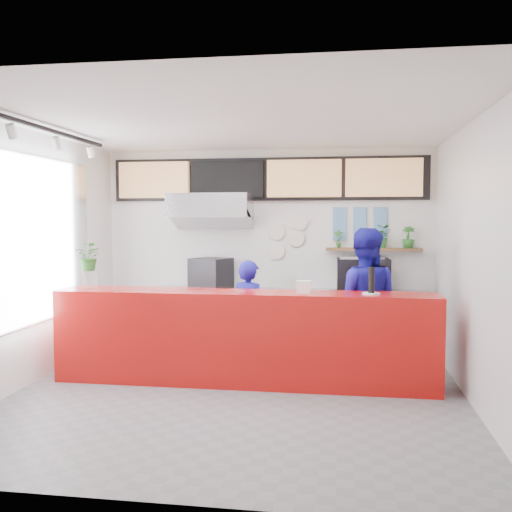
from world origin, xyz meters
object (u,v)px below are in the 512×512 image
Objects in this scene: staff_right at (364,303)px; pepper_mill at (371,280)px; panini_oven at (211,273)px; staff_center at (249,316)px; espresso_machine at (363,275)px; service_counter at (244,338)px.

staff_right is 6.31× the size of pepper_mill.
staff_right is at bearing -8.99° from panini_oven.
pepper_mill is at bearing -17.80° from panini_oven.
staff_center is at bearing 3.32° from staff_right.
espresso_machine is 1.82m from pepper_mill.
service_counter is 2.06m from panini_oven.
espresso_machine reaches higher than panini_oven.
pepper_mill is at bearing -0.60° from service_counter.
staff_right is at bearing -92.97° from espresso_machine.
panini_oven is at bearing 178.65° from espresso_machine.
espresso_machine is 2.55× the size of pepper_mill.
espresso_machine reaches higher than service_counter.
staff_center is 1.46m from staff_right.
staff_center is at bearing -36.92° from panini_oven.
staff_center reaches higher than pepper_mill.
panini_oven is at bearing 141.53° from pepper_mill.
staff_right is 0.65m from pepper_mill.
espresso_machine is 0.40× the size of staff_right.
staff_center is (-0.03, 0.57, 0.16)m from service_counter.
service_counter is 2.44× the size of staff_right.
pepper_mill is at bearing 101.16° from staff_right.
staff_center is 1.70m from pepper_mill.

